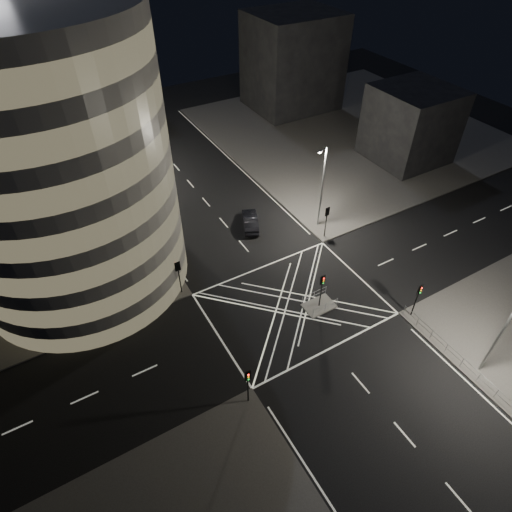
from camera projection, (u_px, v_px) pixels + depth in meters
ground at (293, 304)px, 41.58m from camera, size 120.00×120.00×0.00m
sidewalk_far_right at (349, 130)px, 69.74m from camera, size 42.00×42.00×0.15m
central_island at (319, 306)px, 41.31m from camera, size 3.00×2.00×0.15m
building_right_far at (293, 61)px, 71.96m from camera, size 14.00×12.00×15.00m
building_right_near at (411, 124)px, 59.63m from camera, size 10.00×10.00×10.00m
building_far_end at (84, 52)px, 71.51m from camera, size 18.00×8.00×18.00m
tree_a at (151, 253)px, 40.56m from camera, size 4.58×4.58×6.87m
tree_b at (129, 212)px, 43.74m from camera, size 4.62×4.62×7.93m
tree_c at (115, 193)px, 48.38m from camera, size 3.96×3.96×6.41m
tree_d at (99, 161)px, 51.50m from camera, size 4.60×4.60×7.90m
tree_e at (90, 152)px, 56.44m from camera, size 3.55×3.55×5.70m
traffic_signal_fl at (178, 272)px, 40.75m from camera, size 0.55×0.22×4.00m
traffic_signal_nl at (248, 381)px, 31.98m from camera, size 0.55×0.22×4.00m
traffic_signal_fr at (327, 217)px, 47.30m from camera, size 0.55×0.22×4.00m
traffic_signal_nr at (418, 295)px, 38.52m from camera, size 0.55×0.22×4.00m
traffic_signal_island at (322, 285)px, 39.41m from camera, size 0.55×0.22×4.00m
street_lamp_left_near at (149, 223)px, 42.12m from camera, size 1.25×0.25×10.00m
street_lamp_left_far at (101, 148)px, 53.73m from camera, size 1.25×0.25×10.00m
street_lamp_right_far at (322, 185)px, 47.20m from camera, size 1.25×0.25×10.00m
street_lamp_right_near at (504, 328)px, 32.36m from camera, size 1.25×0.25×10.00m
railing_near_right at (454, 355)px, 36.36m from camera, size 0.06×11.70×1.10m
railing_island_south at (325, 308)px, 40.31m from camera, size 2.80×0.06×1.10m
railing_island_north at (314, 295)px, 41.47m from camera, size 2.80×0.06×1.10m
sedan at (250, 221)px, 50.23m from camera, size 3.44×5.04×1.57m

